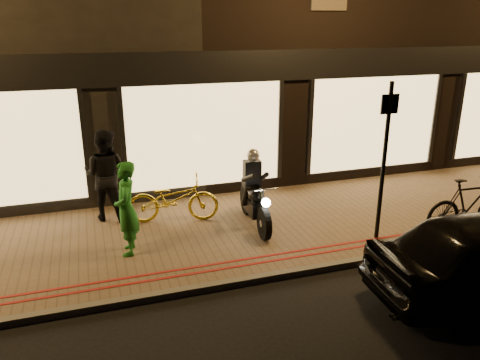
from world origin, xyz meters
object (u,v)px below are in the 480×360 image
Objects in this scene: motorcycle at (254,197)px; person_green at (126,209)px; sign_post at (385,154)px; bicycle_gold at (173,199)px.

person_green is at bearing -166.22° from motorcycle.
sign_post is 1.60× the size of bicycle_gold.
motorcycle is 0.65× the size of sign_post.
person_green is at bearing 150.24° from bicycle_gold.
bicycle_gold is at bearing 145.38° from person_green.
motorcycle is at bearing -102.32° from bicycle_gold.
sign_post reaches higher than bicycle_gold.
bicycle_gold is (-3.60, 2.00, -1.18)m from sign_post.
person_green reaches higher than bicycle_gold.
bicycle_gold is 1.59m from person_green.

